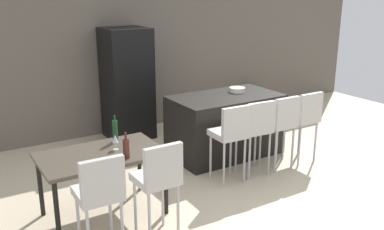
{
  "coord_description": "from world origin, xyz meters",
  "views": [
    {
      "loc": [
        -3.33,
        -4.23,
        2.47
      ],
      "look_at": [
        -0.51,
        0.34,
        0.85
      ],
      "focal_mm": 39.98,
      "sensor_mm": 36.0,
      "label": 1
    }
  ],
  "objects_px": {
    "dining_chair_near": "(100,191)",
    "fruit_bowl": "(237,90)",
    "dining_table": "(102,159)",
    "refrigerator": "(127,84)",
    "bar_chair_middle": "(256,126)",
    "wine_bottle_end": "(126,148)",
    "potted_plant": "(256,96)",
    "wine_glass_left": "(115,139)",
    "kitchen_island": "(225,125)",
    "bar_chair_left": "(231,131)",
    "dining_chair_far": "(158,176)",
    "bar_chair_right": "(281,121)",
    "bar_chair_far": "(305,116)",
    "wine_bottle_right": "(115,131)"
  },
  "relations": [
    {
      "from": "bar_chair_right",
      "to": "bar_chair_far",
      "type": "relative_size",
      "value": 1.0
    },
    {
      "from": "bar_chair_far",
      "to": "refrigerator",
      "type": "distance_m",
      "value": 2.91
    },
    {
      "from": "fruit_bowl",
      "to": "bar_chair_left",
      "type": "bearing_deg",
      "value": -130.96
    },
    {
      "from": "fruit_bowl",
      "to": "potted_plant",
      "type": "height_order",
      "value": "fruit_bowl"
    },
    {
      "from": "bar_chair_middle",
      "to": "bar_chair_far",
      "type": "height_order",
      "value": "same"
    },
    {
      "from": "dining_table",
      "to": "fruit_bowl",
      "type": "relative_size",
      "value": 5.44
    },
    {
      "from": "dining_table",
      "to": "wine_glass_left",
      "type": "xyz_separation_m",
      "value": [
        0.17,
        0.02,
        0.2
      ]
    },
    {
      "from": "bar_chair_middle",
      "to": "dining_table",
      "type": "relative_size",
      "value": 0.8
    },
    {
      "from": "dining_chair_near",
      "to": "wine_bottle_right",
      "type": "distance_m",
      "value": 1.19
    },
    {
      "from": "wine_bottle_right",
      "to": "refrigerator",
      "type": "distance_m",
      "value": 2.27
    },
    {
      "from": "bar_chair_left",
      "to": "dining_chair_near",
      "type": "bearing_deg",
      "value": -160.53
    },
    {
      "from": "bar_chair_right",
      "to": "wine_bottle_right",
      "type": "height_order",
      "value": "wine_bottle_right"
    },
    {
      "from": "bar_chair_middle",
      "to": "dining_chair_near",
      "type": "xyz_separation_m",
      "value": [
        -2.42,
        -0.71,
        0.0
      ]
    },
    {
      "from": "dining_chair_far",
      "to": "refrigerator",
      "type": "distance_m",
      "value": 3.22
    },
    {
      "from": "bar_chair_middle",
      "to": "refrigerator",
      "type": "relative_size",
      "value": 0.57
    },
    {
      "from": "bar_chair_right",
      "to": "dining_chair_far",
      "type": "relative_size",
      "value": 1.0
    },
    {
      "from": "wine_bottle_right",
      "to": "wine_bottle_end",
      "type": "xyz_separation_m",
      "value": [
        -0.1,
        -0.54,
        -0.02
      ]
    },
    {
      "from": "refrigerator",
      "to": "bar_chair_far",
      "type": "bearing_deg",
      "value": -53.83
    },
    {
      "from": "wine_bottle_right",
      "to": "potted_plant",
      "type": "xyz_separation_m",
      "value": [
        3.83,
        2.01,
        -0.54
      ]
    },
    {
      "from": "bar_chair_middle",
      "to": "dining_chair_near",
      "type": "relative_size",
      "value": 1.0
    },
    {
      "from": "dining_table",
      "to": "fruit_bowl",
      "type": "xyz_separation_m",
      "value": [
        2.51,
        0.87,
        0.29
      ]
    },
    {
      "from": "dining_chair_far",
      "to": "wine_bottle_right",
      "type": "bearing_deg",
      "value": 91.29
    },
    {
      "from": "wine_bottle_right",
      "to": "wine_glass_left",
      "type": "bearing_deg",
      "value": -112.15
    },
    {
      "from": "dining_chair_near",
      "to": "wine_bottle_end",
      "type": "bearing_deg",
      "value": 45.98
    },
    {
      "from": "bar_chair_left",
      "to": "bar_chair_middle",
      "type": "bearing_deg",
      "value": 0.02
    },
    {
      "from": "kitchen_island",
      "to": "dining_chair_near",
      "type": "distance_m",
      "value": 2.97
    },
    {
      "from": "bar_chair_right",
      "to": "refrigerator",
      "type": "bearing_deg",
      "value": 118.27
    },
    {
      "from": "bar_chair_middle",
      "to": "refrigerator",
      "type": "distance_m",
      "value": 2.49
    },
    {
      "from": "bar_chair_left",
      "to": "dining_table",
      "type": "height_order",
      "value": "bar_chair_left"
    },
    {
      "from": "bar_chair_far",
      "to": "dining_chair_near",
      "type": "xyz_separation_m",
      "value": [
        -3.31,
        -0.71,
        0.0
      ]
    },
    {
      "from": "kitchen_island",
      "to": "fruit_bowl",
      "type": "relative_size",
      "value": 6.7
    },
    {
      "from": "wine_bottle_end",
      "to": "fruit_bowl",
      "type": "distance_m",
      "value": 2.6
    },
    {
      "from": "refrigerator",
      "to": "bar_chair_middle",
      "type": "bearing_deg",
      "value": -70.69
    },
    {
      "from": "dining_chair_near",
      "to": "fruit_bowl",
      "type": "relative_size",
      "value": 4.33
    },
    {
      "from": "bar_chair_left",
      "to": "fruit_bowl",
      "type": "relative_size",
      "value": 4.33
    },
    {
      "from": "kitchen_island",
      "to": "dining_table",
      "type": "height_order",
      "value": "kitchen_island"
    },
    {
      "from": "dining_table",
      "to": "dining_chair_near",
      "type": "distance_m",
      "value": 0.83
    },
    {
      "from": "wine_bottle_end",
      "to": "potted_plant",
      "type": "height_order",
      "value": "wine_bottle_end"
    },
    {
      "from": "potted_plant",
      "to": "dining_table",
      "type": "bearing_deg",
      "value": -151.03
    },
    {
      "from": "bar_chair_middle",
      "to": "wine_bottle_right",
      "type": "height_order",
      "value": "wine_bottle_right"
    },
    {
      "from": "bar_chair_right",
      "to": "wine_bottle_end",
      "type": "distance_m",
      "value": 2.4
    },
    {
      "from": "dining_chair_near",
      "to": "potted_plant",
      "type": "distance_m",
      "value": 5.36
    },
    {
      "from": "kitchen_island",
      "to": "potted_plant",
      "type": "height_order",
      "value": "kitchen_island"
    },
    {
      "from": "dining_table",
      "to": "dining_chair_far",
      "type": "bearing_deg",
      "value": -68.82
    },
    {
      "from": "bar_chair_right",
      "to": "fruit_bowl",
      "type": "height_order",
      "value": "bar_chair_right"
    },
    {
      "from": "bar_chair_middle",
      "to": "bar_chair_right",
      "type": "relative_size",
      "value": 1.0
    },
    {
      "from": "dining_table",
      "to": "wine_bottle_right",
      "type": "height_order",
      "value": "wine_bottle_right"
    },
    {
      "from": "bar_chair_left",
      "to": "wine_bottle_end",
      "type": "xyz_separation_m",
      "value": [
        -1.52,
        -0.21,
        0.15
      ]
    },
    {
      "from": "wine_glass_left",
      "to": "fruit_bowl",
      "type": "bearing_deg",
      "value": 20.09
    },
    {
      "from": "kitchen_island",
      "to": "bar_chair_right",
      "type": "height_order",
      "value": "bar_chair_right"
    }
  ]
}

